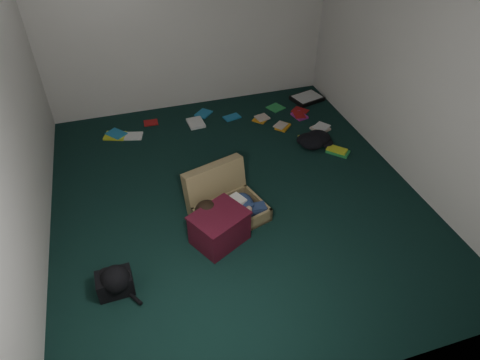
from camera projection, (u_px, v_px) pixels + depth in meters
floor at (236, 196)px, 4.85m from camera, size 4.50×4.50×0.00m
wall_back at (187, 17)px, 5.70m from camera, size 4.50×0.00×4.50m
wall_front at (353, 275)px, 2.36m from camera, size 4.50×0.00×4.50m
wall_left at (6, 126)px, 3.57m from camera, size 0.00×4.50×4.50m
wall_right at (417, 66)px, 4.49m from camera, size 0.00×4.50×4.50m
suitcase at (224, 202)px, 4.54m from camera, size 0.86×0.85×0.51m
person at (229, 210)px, 4.38m from camera, size 0.78×0.39×0.32m
maroon_bin at (219, 228)px, 4.21m from camera, size 0.65×0.60×0.35m
backpack at (115, 283)px, 3.77m from camera, size 0.40×0.32×0.23m
clothing_pile at (318, 140)px, 5.62m from camera, size 0.49×0.44×0.13m
paper_tray at (307, 98)px, 6.58m from camera, size 0.52×0.44×0.06m
book_scatter at (244, 124)px, 6.02m from camera, size 2.95×1.74×0.02m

